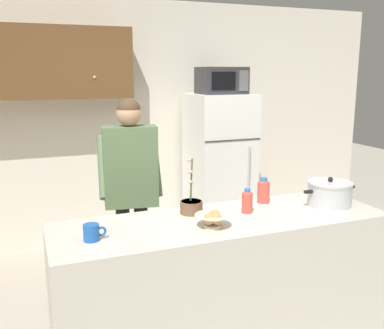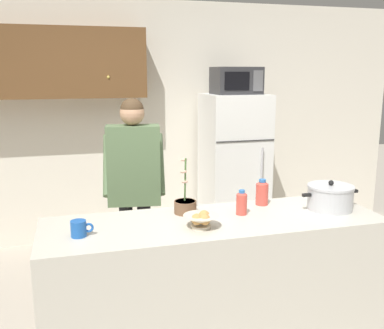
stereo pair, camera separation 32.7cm
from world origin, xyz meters
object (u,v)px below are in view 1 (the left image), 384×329
object	(u,v)px
cooking_pot	(330,193)
bottle_near_edge	(263,190)
bread_bowl	(213,219)
refrigerator	(219,168)
person_near_pot	(131,177)
coffee_mug	(92,232)
microwave	(222,81)
bottle_mid_counter	(247,201)
potted_orchid	(191,205)

from	to	relation	value
cooking_pot	bottle_near_edge	bearing A→B (deg)	151.82
bottle_near_edge	bread_bowl	bearing A→B (deg)	-148.21
refrigerator	cooking_pot	size ratio (longest dim) A/B	3.81
person_near_pot	cooking_pot	distance (m)	1.51
cooking_pot	coffee_mug	distance (m)	1.68
microwave	coffee_mug	world-z (taller)	microwave
person_near_pot	cooking_pot	bearing A→B (deg)	-35.70
refrigerator	person_near_pot	xyz separation A→B (m)	(-1.23, -0.97, 0.22)
refrigerator	microwave	xyz separation A→B (m)	(0.00, -0.02, 0.95)
coffee_mug	bottle_mid_counter	size ratio (longest dim) A/B	0.78
microwave	bread_bowl	bearing A→B (deg)	-116.24
person_near_pot	bottle_near_edge	bearing A→B (deg)	-39.01
potted_orchid	microwave	bearing A→B (deg)	59.19
coffee_mug	potted_orchid	bearing A→B (deg)	19.60
bottle_near_edge	potted_orchid	distance (m)	0.58
person_near_pot	potted_orchid	bearing A→B (deg)	-70.96
person_near_pot	bottle_near_edge	size ratio (longest dim) A/B	8.87
cooking_pot	bread_bowl	xyz separation A→B (m)	(-0.96, -0.12, -0.03)
bottle_mid_counter	refrigerator	bearing A→B (deg)	70.67
microwave	coffee_mug	size ratio (longest dim) A/B	3.66
bottle_near_edge	potted_orchid	size ratio (longest dim) A/B	0.49
cooking_pot	bottle_near_edge	size ratio (longest dim) A/B	2.28
coffee_mug	bottle_mid_counter	distance (m)	1.06
microwave	bread_bowl	size ratio (longest dim) A/B	2.19
bread_bowl	bottle_near_edge	size ratio (longest dim) A/B	1.18
person_near_pot	potted_orchid	size ratio (longest dim) A/B	4.36
refrigerator	cooking_pot	bearing A→B (deg)	-89.93
microwave	person_near_pot	size ratio (longest dim) A/B	0.29
person_near_pot	cooking_pot	xyz separation A→B (m)	(1.23, -0.88, -0.03)
refrigerator	person_near_pot	size ratio (longest dim) A/B	0.98
cooking_pot	bottle_near_edge	world-z (taller)	cooking_pot
bread_bowl	potted_orchid	distance (m)	0.30
refrigerator	bread_bowl	bearing A→B (deg)	-115.98
microwave	bottle_mid_counter	distance (m)	2.03
refrigerator	bottle_mid_counter	size ratio (longest dim) A/B	9.65
refrigerator	cooking_pot	world-z (taller)	refrigerator
refrigerator	cooking_pot	distance (m)	1.86
bottle_near_edge	cooking_pot	bearing A→B (deg)	-28.18
bread_bowl	cooking_pot	bearing A→B (deg)	7.34
bread_bowl	potted_orchid	size ratio (longest dim) A/B	0.58
microwave	bottle_near_edge	size ratio (longest dim) A/B	2.58
refrigerator	bread_bowl	size ratio (longest dim) A/B	7.40
cooking_pot	potted_orchid	xyz separation A→B (m)	(-0.99, 0.18, -0.03)
coffee_mug	cooking_pot	bearing A→B (deg)	2.37
refrigerator	potted_orchid	bearing A→B (deg)	-120.48
microwave	cooking_pot	distance (m)	1.98
refrigerator	coffee_mug	xyz separation A→B (m)	(-1.68, -1.92, 0.16)
coffee_mug	bottle_mid_counter	world-z (taller)	bottle_mid_counter
microwave	bottle_near_edge	distance (m)	1.82
bread_bowl	bottle_near_edge	bearing A→B (deg)	31.79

